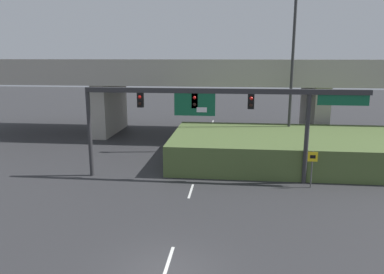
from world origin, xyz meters
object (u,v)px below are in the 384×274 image
at_px(parked_sedan_near_right, 356,157).
at_px(highway_light_pole_near, 294,42).
at_px(signal_gantry, 215,105).
at_px(speed_limit_sign, 312,164).

bearing_deg(parked_sedan_near_right, highway_light_pole_near, 139.69).
relative_size(signal_gantry, parked_sedan_near_right, 4.04).
xyz_separation_m(signal_gantry, parked_sedan_near_right, (10.29, 4.33, -4.30)).
bearing_deg(speed_limit_sign, parked_sedan_near_right, 50.78).
height_order(highway_light_pole_near, parked_sedan_near_right, highway_light_pole_near).
height_order(signal_gantry, speed_limit_sign, signal_gantry).
height_order(speed_limit_sign, highway_light_pole_near, highway_light_pole_near).
bearing_deg(speed_limit_sign, highway_light_pole_near, 90.89).
xyz_separation_m(speed_limit_sign, parked_sedan_near_right, (4.21, 5.16, -0.87)).
xyz_separation_m(highway_light_pole_near, parked_sedan_near_right, (4.36, -4.12, -8.46)).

